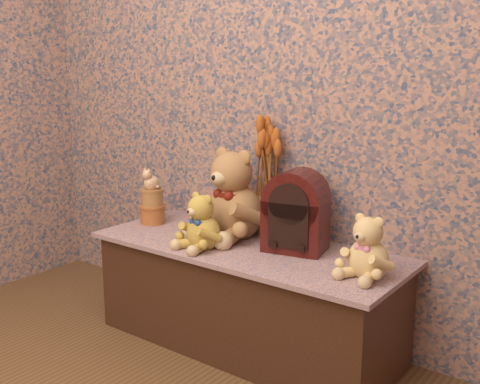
% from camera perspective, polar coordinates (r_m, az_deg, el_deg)
% --- Properties ---
extents(display_shelf, '(1.36, 0.55, 0.45)m').
position_cam_1_polar(display_shelf, '(2.53, 0.69, -10.20)').
color(display_shelf, '#3A4477').
rests_on(display_shelf, ground).
extents(teddy_large, '(0.38, 0.43, 0.42)m').
position_cam_1_polar(teddy_large, '(2.53, -0.54, 0.26)').
color(teddy_large, '#AA7042').
rests_on(teddy_large, display_shelf).
extents(teddy_medium, '(0.24, 0.27, 0.25)m').
position_cam_1_polar(teddy_medium, '(2.39, -3.67, -2.63)').
color(teddy_medium, gold).
rests_on(teddy_medium, display_shelf).
extents(teddy_small, '(0.23, 0.26, 0.25)m').
position_cam_1_polar(teddy_small, '(2.11, 12.65, -4.99)').
color(teddy_small, tan).
rests_on(teddy_small, display_shelf).
extents(cathedral_radio, '(0.27, 0.22, 0.34)m').
position_cam_1_polar(cathedral_radio, '(2.35, 5.56, -1.83)').
color(cathedral_radio, '#350B09').
rests_on(cathedral_radio, display_shelf).
extents(ceramic_vase, '(0.13, 0.13, 0.18)m').
position_cam_1_polar(ceramic_vase, '(2.59, 2.76, -2.24)').
color(ceramic_vase, tan).
rests_on(ceramic_vase, display_shelf).
extents(dried_stalks, '(0.27, 0.27, 0.44)m').
position_cam_1_polar(dried_stalks, '(2.53, 2.83, 4.52)').
color(dried_stalks, '#B6551D').
rests_on(dried_stalks, ceramic_vase).
extents(biscuit_tin_lower, '(0.13, 0.13, 0.09)m').
position_cam_1_polar(biscuit_tin_lower, '(2.80, -8.63, -2.22)').
color(biscuit_tin_lower, gold).
rests_on(biscuit_tin_lower, display_shelf).
extents(biscuit_tin_upper, '(0.14, 0.14, 0.08)m').
position_cam_1_polar(biscuit_tin_upper, '(2.78, -8.68, -0.56)').
color(biscuit_tin_upper, tan).
rests_on(biscuit_tin_upper, biscuit_tin_lower).
extents(cat_figurine, '(0.09, 0.09, 0.11)m').
position_cam_1_polar(cat_figurine, '(2.76, -8.75, 1.37)').
color(cat_figurine, silver).
rests_on(cat_figurine, biscuit_tin_upper).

